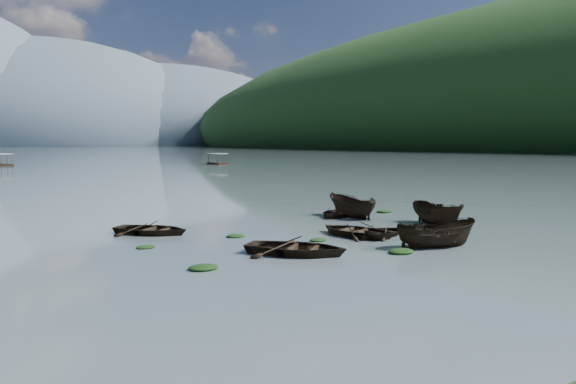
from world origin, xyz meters
TOP-DOWN VIEW (x-y plane):
  - ground_plane at (0.00, 0.00)m, footprint 2400.00×2400.00m
  - haze_mtn_c at (140.00, 900.00)m, footprint 520.00×520.00m
  - haze_mtn_d at (320.00, 900.00)m, footprint 520.00×520.00m
  - rowboat_0 at (-4.91, 3.76)m, footprint 5.56×5.77m
  - rowboat_2 at (1.70, 1.47)m, footprint 4.41×2.85m
  - rowboat_3 at (0.68, 6.37)m, footprint 3.86×4.88m
  - rowboat_4 at (1.64, 5.42)m, footprint 4.18×3.26m
  - rowboat_5 at (7.50, 6.59)m, footprint 2.43×4.65m
  - rowboat_6 at (-8.49, 12.90)m, footprint 5.13×5.28m
  - rowboat_7 at (4.77, 13.19)m, footprint 4.82×4.52m
  - rowboat_8 at (5.27, 12.23)m, footprint 1.84×4.55m
  - weed_clump_0 at (-9.73, 3.29)m, footprint 1.23×1.00m
  - weed_clump_1 at (-2.00, 6.05)m, footprint 0.95×0.76m
  - weed_clump_2 at (-0.69, 1.39)m, footprint 1.26×1.01m
  - weed_clump_3 at (0.39, 7.02)m, footprint 0.97×0.82m
  - weed_clump_4 at (5.57, 4.65)m, footprint 1.17×0.93m
  - weed_clump_5 at (-10.15, 9.02)m, footprint 0.93×0.75m
  - weed_clump_6 at (-5.01, 9.48)m, footprint 1.05×0.87m
  - weed_clump_7 at (8.98, 12.95)m, footprint 1.24×0.99m
  - pontoon_centre at (-4.36, 117.41)m, footprint 3.04×6.66m
  - pontoon_right at (38.02, 100.29)m, footprint 2.63×6.27m

SIDE VIEW (x-z plane):
  - ground_plane at x=0.00m, z-range 0.00..0.00m
  - haze_mtn_c at x=140.00m, z-range -130.00..130.00m
  - haze_mtn_d at x=320.00m, z-range -110.00..110.00m
  - rowboat_0 at x=-4.91m, z-range -0.49..0.49m
  - rowboat_2 at x=1.70m, z-range -0.80..0.80m
  - rowboat_3 at x=0.68m, z-range -0.46..0.46m
  - rowboat_4 at x=1.64m, z-range -0.39..0.39m
  - rowboat_5 at x=7.50m, z-range -0.85..0.85m
  - rowboat_6 at x=-8.49m, z-range -0.45..0.45m
  - rowboat_7 at x=4.77m, z-range -0.41..0.41m
  - rowboat_8 at x=5.27m, z-range -0.87..0.87m
  - weed_clump_0 at x=-9.73m, z-range -0.13..0.13m
  - weed_clump_1 at x=-2.00m, z-range -0.10..0.10m
  - weed_clump_2 at x=-0.69m, z-range -0.14..0.14m
  - weed_clump_3 at x=0.39m, z-range -0.11..0.11m
  - weed_clump_4 at x=5.57m, z-range -0.12..0.12m
  - weed_clump_5 at x=-10.15m, z-range -0.10..0.10m
  - weed_clump_6 at x=-5.01m, z-range -0.11..0.11m
  - weed_clump_7 at x=8.98m, z-range -0.13..0.13m
  - pontoon_centre at x=-4.36m, z-range -1.25..1.25m
  - pontoon_right at x=38.02m, z-range -1.20..1.20m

